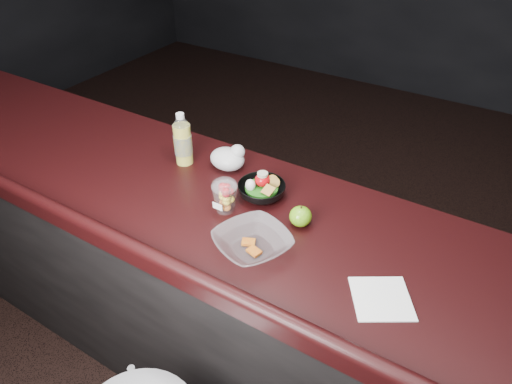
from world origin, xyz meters
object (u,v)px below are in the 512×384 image
(lemonade_bottle, at_px, (183,143))
(green_apple, at_px, (301,216))
(takeout_bowl, at_px, (252,243))
(fruit_cup, at_px, (225,195))
(snack_bowl, at_px, (261,189))

(lemonade_bottle, xyz_separation_m, green_apple, (0.58, -0.10, -0.06))
(lemonade_bottle, height_order, takeout_bowl, lemonade_bottle)
(green_apple, bearing_deg, lemonade_bottle, 169.77)
(takeout_bowl, bearing_deg, lemonade_bottle, 149.98)
(fruit_cup, bearing_deg, takeout_bowl, -32.94)
(lemonade_bottle, relative_size, takeout_bowl, 0.72)
(fruit_cup, height_order, takeout_bowl, fruit_cup)
(fruit_cup, bearing_deg, green_apple, 14.31)
(fruit_cup, distance_m, snack_bowl, 0.15)
(fruit_cup, distance_m, takeout_bowl, 0.23)
(takeout_bowl, bearing_deg, fruit_cup, 147.06)
(takeout_bowl, bearing_deg, green_apple, 68.86)
(lemonade_bottle, distance_m, green_apple, 0.59)
(lemonade_bottle, relative_size, snack_bowl, 0.97)
(green_apple, xyz_separation_m, snack_bowl, (-0.19, 0.07, -0.00))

